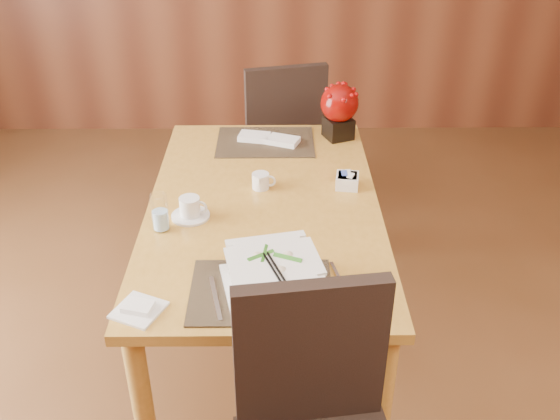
{
  "coord_description": "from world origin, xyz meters",
  "views": [
    {
      "loc": [
        0.05,
        -1.49,
        2.0
      ],
      "look_at": [
        0.06,
        0.35,
        0.87
      ],
      "focal_mm": 40.0,
      "sensor_mm": 36.0,
      "label": 1
    }
  ],
  "objects_px": {
    "coffee_cup": "(190,209)",
    "water_glass": "(160,212)",
    "creamer_jug": "(261,181)",
    "sugar_caddy": "(347,181)",
    "dining_table": "(264,224)",
    "bread_plate": "(139,310)",
    "soup_setting": "(274,276)",
    "far_chair": "(281,134)",
    "berry_decor": "(339,108)"
  },
  "relations": [
    {
      "from": "dining_table",
      "to": "sugar_caddy",
      "type": "height_order",
      "value": "sugar_caddy"
    },
    {
      "from": "dining_table",
      "to": "coffee_cup",
      "type": "xyz_separation_m",
      "value": [
        -0.27,
        -0.1,
        0.13
      ]
    },
    {
      "from": "coffee_cup",
      "to": "berry_decor",
      "type": "relative_size",
      "value": 0.56
    },
    {
      "from": "creamer_jug",
      "to": "far_chair",
      "type": "xyz_separation_m",
      "value": [
        0.09,
        0.96,
        -0.23
      ]
    },
    {
      "from": "berry_decor",
      "to": "dining_table",
      "type": "bearing_deg",
      "value": -119.53
    },
    {
      "from": "berry_decor",
      "to": "bread_plate",
      "type": "relative_size",
      "value": 1.93
    },
    {
      "from": "coffee_cup",
      "to": "soup_setting",
      "type": "bearing_deg",
      "value": -54.87
    },
    {
      "from": "sugar_caddy",
      "to": "berry_decor",
      "type": "relative_size",
      "value": 0.35
    },
    {
      "from": "creamer_jug",
      "to": "far_chair",
      "type": "bearing_deg",
      "value": 93.05
    },
    {
      "from": "water_glass",
      "to": "bread_plate",
      "type": "xyz_separation_m",
      "value": [
        0.0,
        -0.45,
        -0.07
      ]
    },
    {
      "from": "creamer_jug",
      "to": "berry_decor",
      "type": "relative_size",
      "value": 0.35
    },
    {
      "from": "berry_decor",
      "to": "coffee_cup",
      "type": "bearing_deg",
      "value": -131.15
    },
    {
      "from": "bread_plate",
      "to": "far_chair",
      "type": "distance_m",
      "value": 1.79
    },
    {
      "from": "soup_setting",
      "to": "creamer_jug",
      "type": "bearing_deg",
      "value": 82.39
    },
    {
      "from": "creamer_jug",
      "to": "far_chair",
      "type": "height_order",
      "value": "far_chair"
    },
    {
      "from": "creamer_jug",
      "to": "bread_plate",
      "type": "height_order",
      "value": "creamer_jug"
    },
    {
      "from": "coffee_cup",
      "to": "sugar_caddy",
      "type": "height_order",
      "value": "coffee_cup"
    },
    {
      "from": "soup_setting",
      "to": "bread_plate",
      "type": "xyz_separation_m",
      "value": [
        -0.41,
        -0.09,
        -0.06
      ]
    },
    {
      "from": "coffee_cup",
      "to": "water_glass",
      "type": "relative_size",
      "value": 1.01
    },
    {
      "from": "water_glass",
      "to": "sugar_caddy",
      "type": "height_order",
      "value": "water_glass"
    },
    {
      "from": "soup_setting",
      "to": "water_glass",
      "type": "height_order",
      "value": "water_glass"
    },
    {
      "from": "soup_setting",
      "to": "berry_decor",
      "type": "height_order",
      "value": "berry_decor"
    },
    {
      "from": "coffee_cup",
      "to": "far_chair",
      "type": "relative_size",
      "value": 0.15
    },
    {
      "from": "creamer_jug",
      "to": "bread_plate",
      "type": "xyz_separation_m",
      "value": [
        -0.36,
        -0.76,
        -0.03
      ]
    },
    {
      "from": "water_glass",
      "to": "bread_plate",
      "type": "bearing_deg",
      "value": -90.0
    },
    {
      "from": "coffee_cup",
      "to": "sugar_caddy",
      "type": "relative_size",
      "value": 1.61
    },
    {
      "from": "coffee_cup",
      "to": "far_chair",
      "type": "xyz_separation_m",
      "value": [
        0.35,
        1.18,
        -0.24
      ]
    },
    {
      "from": "sugar_caddy",
      "to": "berry_decor",
      "type": "xyz_separation_m",
      "value": [
        0.0,
        0.48,
        0.12
      ]
    },
    {
      "from": "dining_table",
      "to": "creamer_jug",
      "type": "relative_size",
      "value": 16.69
    },
    {
      "from": "sugar_caddy",
      "to": "far_chair",
      "type": "bearing_deg",
      "value": 105.29
    },
    {
      "from": "soup_setting",
      "to": "water_glass",
      "type": "xyz_separation_m",
      "value": [
        -0.41,
        0.36,
        0.01
      ]
    },
    {
      "from": "bread_plate",
      "to": "far_chair",
      "type": "relative_size",
      "value": 0.14
    },
    {
      "from": "dining_table",
      "to": "sugar_caddy",
      "type": "distance_m",
      "value": 0.38
    },
    {
      "from": "dining_table",
      "to": "soup_setting",
      "type": "distance_m",
      "value": 0.57
    },
    {
      "from": "bread_plate",
      "to": "far_chair",
      "type": "xyz_separation_m",
      "value": [
        0.45,
        1.72,
        -0.21
      ]
    },
    {
      "from": "dining_table",
      "to": "water_glass",
      "type": "distance_m",
      "value": 0.45
    },
    {
      "from": "soup_setting",
      "to": "far_chair",
      "type": "height_order",
      "value": "far_chair"
    },
    {
      "from": "creamer_jug",
      "to": "bread_plate",
      "type": "bearing_deg",
      "value": -106.72
    },
    {
      "from": "creamer_jug",
      "to": "sugar_caddy",
      "type": "distance_m",
      "value": 0.35
    },
    {
      "from": "dining_table",
      "to": "bread_plate",
      "type": "height_order",
      "value": "bread_plate"
    },
    {
      "from": "far_chair",
      "to": "berry_decor",
      "type": "bearing_deg",
      "value": 105.59
    },
    {
      "from": "soup_setting",
      "to": "bread_plate",
      "type": "bearing_deg",
      "value": -179.62
    },
    {
      "from": "dining_table",
      "to": "berry_decor",
      "type": "height_order",
      "value": "berry_decor"
    },
    {
      "from": "coffee_cup",
      "to": "far_chair",
      "type": "bearing_deg",
      "value": 73.48
    },
    {
      "from": "soup_setting",
      "to": "berry_decor",
      "type": "bearing_deg",
      "value": 63.04
    },
    {
      "from": "creamer_jug",
      "to": "coffee_cup",
      "type": "bearing_deg",
      "value": -131.34
    },
    {
      "from": "dining_table",
      "to": "creamer_jug",
      "type": "height_order",
      "value": "creamer_jug"
    },
    {
      "from": "coffee_cup",
      "to": "bread_plate",
      "type": "bearing_deg",
      "value": -100.1
    },
    {
      "from": "coffee_cup",
      "to": "water_glass",
      "type": "height_order",
      "value": "water_glass"
    },
    {
      "from": "sugar_caddy",
      "to": "far_chair",
      "type": "relative_size",
      "value": 0.09
    }
  ]
}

